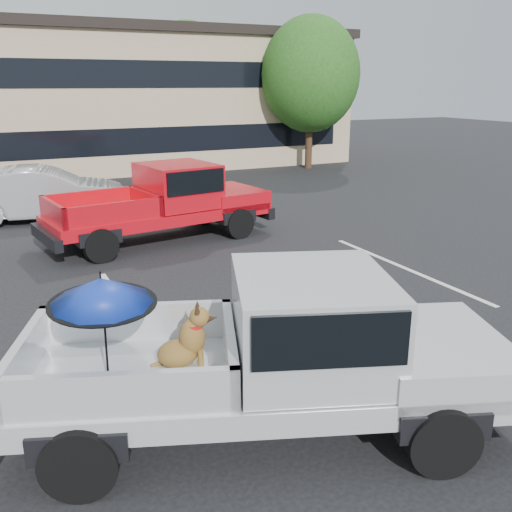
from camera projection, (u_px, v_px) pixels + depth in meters
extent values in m
plane|color=black|center=(343.00, 327.00, 9.39)|extent=(90.00, 90.00, 0.00)
cube|color=silver|center=(132.00, 316.00, 9.85)|extent=(0.12, 5.00, 0.01)
cube|color=silver|center=(405.00, 268.00, 12.37)|extent=(0.12, 5.00, 0.01)
cube|color=tan|center=(131.00, 101.00, 27.40)|extent=(20.00, 8.00, 6.00)
cube|color=black|center=(127.00, 32.00, 26.49)|extent=(20.40, 8.40, 0.40)
cube|color=black|center=(157.00, 140.00, 24.42)|extent=(18.00, 0.08, 1.10)
cube|color=black|center=(153.00, 74.00, 23.63)|extent=(18.00, 0.08, 1.10)
cylinder|color=#332114|center=(309.00, 139.00, 26.53)|extent=(0.32, 0.32, 2.73)
ellipsoid|color=#224D16|center=(311.00, 75.00, 25.70)|extent=(4.46, 4.46, 5.13)
cylinder|color=#332114|center=(190.00, 128.00, 32.12)|extent=(0.32, 0.32, 2.86)
ellipsoid|color=#224D16|center=(188.00, 72.00, 31.25)|extent=(4.68, 4.68, 5.38)
cylinder|color=black|center=(80.00, 462.00, 5.46)|extent=(0.81, 0.53, 0.76)
cylinder|color=black|center=(109.00, 370.00, 7.21)|extent=(0.81, 0.53, 0.76)
cylinder|color=black|center=(442.00, 440.00, 5.80)|extent=(0.81, 0.53, 0.76)
cylinder|color=black|center=(385.00, 357.00, 7.55)|extent=(0.81, 0.53, 0.76)
cube|color=silver|center=(262.00, 378.00, 6.42)|extent=(5.72, 3.69, 0.28)
cube|color=silver|center=(434.00, 353.00, 6.55)|extent=(2.08, 2.32, 0.46)
cube|color=black|center=(493.00, 380.00, 6.73)|extent=(0.88, 1.91, 0.30)
cube|color=black|center=(11.00, 404.00, 6.22)|extent=(0.86, 1.90, 0.28)
cube|color=silver|center=(311.00, 321.00, 6.28)|extent=(2.19, 2.30, 1.05)
cube|color=black|center=(312.00, 304.00, 6.22)|extent=(2.09, 2.34, 0.55)
cube|color=black|center=(131.00, 380.00, 6.27)|extent=(2.80, 2.53, 0.10)
cube|color=silver|center=(137.00, 323.00, 7.01)|extent=(2.19, 0.90, 0.50)
cube|color=silver|center=(118.00, 397.00, 5.36)|extent=(2.19, 0.90, 0.50)
cube|color=silver|center=(25.00, 359.00, 6.08)|extent=(0.74, 1.76, 0.50)
cube|color=silver|center=(230.00, 350.00, 6.29)|extent=(0.74, 1.76, 0.50)
ellipsoid|color=brown|center=(178.00, 353.00, 6.43)|extent=(0.58, 0.53, 0.31)
cylinder|color=brown|center=(201.00, 359.00, 6.39)|extent=(0.07, 0.07, 0.24)
cylinder|color=brown|center=(201.00, 352.00, 6.54)|extent=(0.07, 0.07, 0.24)
ellipsoid|color=brown|center=(192.00, 337.00, 6.38)|extent=(0.37, 0.35, 0.42)
cylinder|color=red|center=(193.00, 325.00, 6.35)|extent=(0.21, 0.21, 0.04)
sphere|color=brown|center=(199.00, 317.00, 6.32)|extent=(0.23, 0.23, 0.23)
cone|color=black|center=(211.00, 318.00, 6.34)|extent=(0.18, 0.16, 0.11)
cone|color=black|center=(197.00, 309.00, 6.23)|extent=(0.08, 0.08, 0.12)
cone|color=black|center=(197.00, 305.00, 6.34)|extent=(0.08, 0.08, 0.12)
cylinder|color=brown|center=(162.00, 362.00, 6.44)|extent=(0.28, 0.05, 0.10)
cylinder|color=black|center=(106.00, 340.00, 5.90)|extent=(0.02, 0.10, 1.05)
cone|color=#122DA2|center=(102.00, 291.00, 5.74)|extent=(1.10, 1.12, 0.36)
cylinder|color=black|center=(100.00, 276.00, 5.69)|extent=(0.02, 0.02, 0.10)
cylinder|color=black|center=(103.00, 303.00, 5.78)|extent=(1.10, 1.10, 0.09)
cylinder|color=black|center=(101.00, 245.00, 12.69)|extent=(0.81, 0.40, 0.77)
cylinder|color=black|center=(74.00, 228.00, 14.17)|extent=(0.81, 0.40, 0.77)
cylinder|color=black|center=(239.00, 223.00, 14.69)|extent=(0.81, 0.40, 0.77)
cylinder|color=black|center=(203.00, 211.00, 16.16)|extent=(0.81, 0.40, 0.77)
cube|color=red|center=(159.00, 214.00, 14.37)|extent=(5.72, 2.74, 0.29)
cube|color=red|center=(228.00, 197.00, 15.41)|extent=(1.80, 2.16, 0.47)
cube|color=black|center=(251.00, 208.00, 15.94)|extent=(0.49, 2.01, 0.31)
cube|color=black|center=(46.00, 237.00, 12.90)|extent=(0.47, 2.00, 0.29)
cube|color=red|center=(178.00, 185.00, 14.47)|extent=(1.94, 2.10, 1.07)
cube|color=black|center=(178.00, 177.00, 14.41)|extent=(1.80, 2.18, 0.56)
cube|color=black|center=(102.00, 220.00, 13.55)|extent=(2.59, 2.20, 0.10)
cube|color=red|center=(89.00, 201.00, 14.16)|extent=(2.33, 0.44, 0.51)
cube|color=red|center=(115.00, 214.00, 12.76)|extent=(2.33, 0.44, 0.51)
cube|color=red|center=(53.00, 213.00, 12.85)|extent=(0.38, 1.87, 0.51)
cube|color=red|center=(145.00, 202.00, 14.07)|extent=(0.38, 1.87, 0.51)
imported|color=#A2A5A9|center=(44.00, 194.00, 16.54)|extent=(4.93, 2.39, 1.56)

